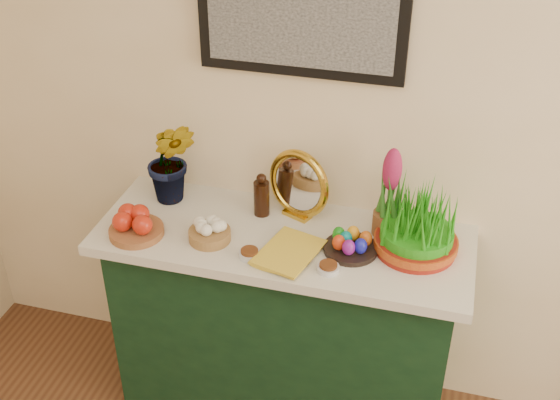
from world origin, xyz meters
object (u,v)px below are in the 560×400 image
object	(u,v)px
sideboard	(283,326)
wheatgrass_sabzeh	(418,226)
hyacinth_green	(170,148)
book	(266,244)
mirror	(299,185)

from	to	relation	value
sideboard	wheatgrass_sabzeh	distance (m)	0.75
hyacinth_green	wheatgrass_sabzeh	bearing A→B (deg)	-10.92
book	wheatgrass_sabzeh	distance (m)	0.54
hyacinth_green	book	bearing A→B (deg)	-31.63
book	wheatgrass_sabzeh	world-z (taller)	wheatgrass_sabzeh
hyacinth_green	wheatgrass_sabzeh	world-z (taller)	hyacinth_green
book	hyacinth_green	bearing A→B (deg)	168.96
sideboard	wheatgrass_sabzeh	world-z (taller)	wheatgrass_sabzeh
mirror	hyacinth_green	bearing A→B (deg)	-176.70
book	wheatgrass_sabzeh	bearing A→B (deg)	28.68
sideboard	book	world-z (taller)	book
sideboard	hyacinth_green	distance (m)	0.86
wheatgrass_sabzeh	mirror	bearing A→B (deg)	165.78
hyacinth_green	mirror	bearing A→B (deg)	-2.38
mirror	wheatgrass_sabzeh	xyz separation A→B (m)	(0.46, -0.12, -0.02)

